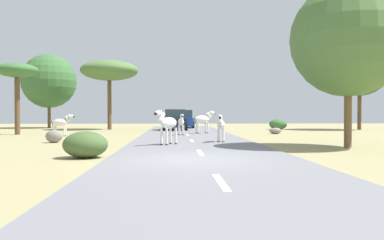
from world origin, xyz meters
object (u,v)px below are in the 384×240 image
zebra_4 (203,119)px  tree_0 (109,71)px  bush_1 (278,124)px  rock_4 (101,138)px  zebra_0 (181,122)px  zebra_3 (167,123)px  tree_4 (348,39)px  bush_2 (85,145)px  car_0 (184,120)px  car_1 (175,121)px  zebra_2 (61,123)px  tree_6 (49,81)px  rock_0 (275,131)px  zebra_1 (221,125)px  tree_2 (17,72)px  rock_3 (54,136)px  tree_1 (360,66)px

zebra_4 → tree_0: 12.13m
tree_0 → bush_1: size_ratio=3.92×
zebra_4 → rock_4: zebra_4 is taller
zebra_0 → zebra_4: 2.77m
zebra_3 → bush_1: (9.69, 17.46, -0.51)m
tree_4 → bush_2: bearing=-161.5°
car_0 → bush_1: 9.29m
car_1 → zebra_2: bearing=-131.5°
bush_1 → tree_6: bearing=166.9°
zebra_0 → rock_0: zebra_0 is taller
zebra_2 → zebra_3: (6.83, -7.84, 0.14)m
zebra_4 → tree_6: bearing=-155.0°
tree_4 → zebra_1: bearing=150.3°
zebra_2 → tree_2: (-3.54, 2.10, 3.40)m
car_1 → tree_4: size_ratio=0.63×
zebra_0 → rock_3: size_ratio=1.83×
zebra_3 → rock_0: bearing=-92.7°
zebra_1 → zebra_3: 3.03m
rock_0 → tree_4: bearing=-89.6°
car_1 → zebra_3: bearing=-91.0°
tree_0 → rock_0: 16.18m
zebra_4 → car_1: car_1 is taller
car_0 → tree_2: size_ratio=0.89×
zebra_4 → tree_6: 19.46m
car_0 → zebra_4: bearing=-84.2°
zebra_1 → zebra_2: bearing=-23.9°
zebra_0 → car_0: size_ratio=0.34×
zebra_2 → tree_4: bearing=62.8°
bush_1 → zebra_4: bearing=-134.9°
car_0 → rock_4: (-4.83, -18.08, -0.69)m
zebra_4 → tree_4: (5.21, -11.37, 3.51)m
tree_2 → bush_2: (7.81, -14.59, -3.82)m
zebra_2 → car_1: size_ratio=0.35×
tree_4 → bush_2: tree_4 is taller
zebra_1 → car_1: 14.45m
zebra_3 → zebra_0: bearing=-61.6°
tree_6 → bush_2: 29.15m
tree_2 → bush_1: bearing=20.6°
tree_2 → rock_0: (17.86, 0.12, -4.03)m
zebra_3 → rock_0: (7.49, 10.06, -0.77)m
zebra_4 → car_1: (-1.94, 5.79, -0.17)m
zebra_1 → tree_1: size_ratio=0.17×
zebra_0 → tree_6: size_ratio=0.20×
rock_3 → zebra_1: bearing=-3.8°
zebra_2 → car_1: bearing=143.1°
rock_0 → zebra_1: bearing=-120.2°
tree_4 → bush_1: bearing=83.6°
zebra_4 → car_0: size_ratio=0.37×
zebra_2 → bush_1: size_ratio=0.96×
zebra_0 → zebra_4: zebra_4 is taller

